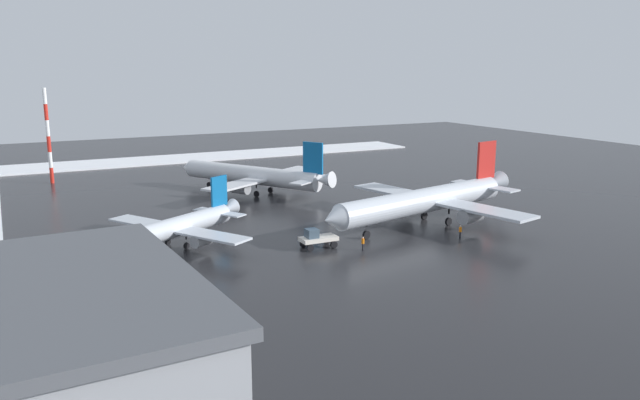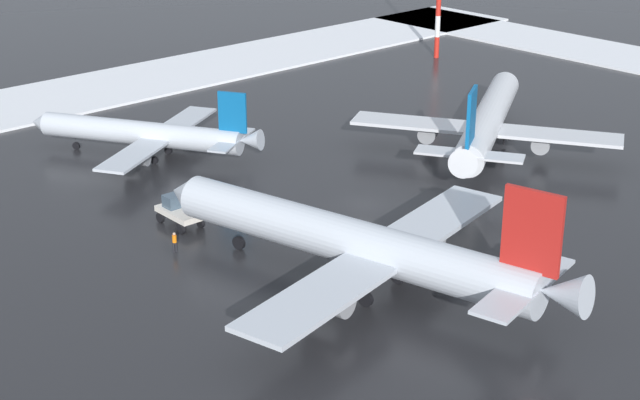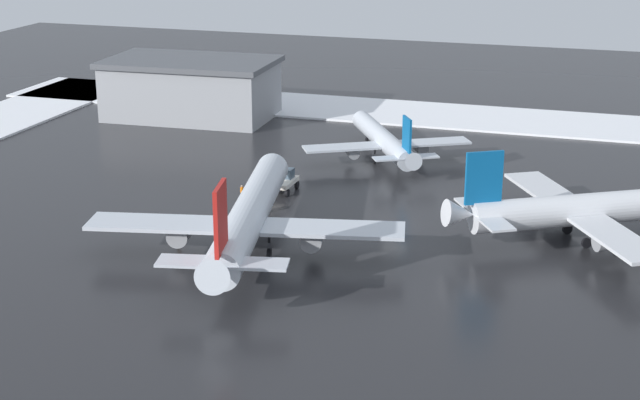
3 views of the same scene
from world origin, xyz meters
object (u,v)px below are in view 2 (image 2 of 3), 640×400
Objects in this scene: ground_crew_beside_wing at (175,241)px; ground_crew_near_tug at (276,307)px; airplane_far_rear at (146,134)px; airplane_foreground_jet at (358,243)px; pushback_tug at (178,210)px; airplane_parked_portside at (487,121)px.

ground_crew_beside_wing and ground_crew_near_tug have the same top height.
ground_crew_beside_wing is at bearing 122.19° from airplane_far_rear.
airplane_foreground_jet reaches higher than pushback_tug.
airplane_far_rear is at bearing -19.36° from airplane_foreground_jet.
ground_crew_beside_wing is (3.50, 4.52, -0.31)m from pushback_tug.
ground_crew_near_tug is at bearing 130.82° from airplane_far_rear.
pushback_tug is at bearing 125.29° from airplane_far_rear.
airplane_parked_portside is at bearing -158.98° from airplane_far_rear.
ground_crew_beside_wing is at bearing 143.37° from pushback_tug.
pushback_tug is at bearing 140.29° from airplane_parked_portside.
ground_crew_near_tug is (4.63, 18.63, -0.31)m from pushback_tug.
airplane_far_rear is at bearing -8.36° from ground_crew_beside_wing.
airplane_foreground_jet reaches higher than ground_crew_near_tug.
airplane_foreground_jet is 34.52m from airplane_parked_portside.
airplane_parked_portside is 35.15m from airplane_far_rear.
ground_crew_near_tug is at bearing 167.19° from pushback_tug.
ground_crew_beside_wing is at bearing 147.79° from airplane_parked_portside.
airplane_parked_portside is 17.50× the size of ground_crew_beside_wing.
airplane_foreground_jet is 19.31m from pushback_tug.
pushback_tug is 19.20m from ground_crew_near_tug.
airplane_parked_portside is at bearing -97.94° from pushback_tug.
airplane_foreground_jet is 21.16× the size of ground_crew_beside_wing.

